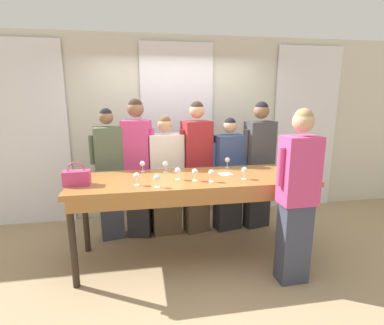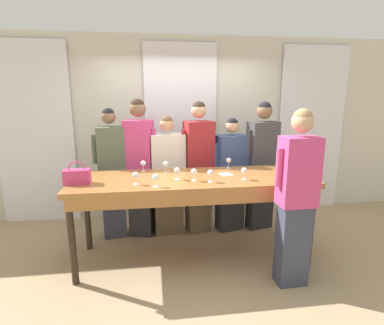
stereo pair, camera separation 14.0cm
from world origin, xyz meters
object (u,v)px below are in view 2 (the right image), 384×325
(wine_glass_center_mid, at_px, (143,164))
(guest_cream_sweater, at_px, (168,176))
(guest_pink_top, at_px, (140,167))
(wine_bottle, at_px, (290,165))
(wine_glass_back_right, at_px, (135,176))
(guest_navy_coat, at_px, (231,175))
(guest_beige_cap, at_px, (262,164))
(wine_glass_center_left, at_px, (194,172))
(host_pouring, at_px, (296,197))
(wine_glass_front_mid, at_px, (177,171))
(guest_striped_shirt, at_px, (199,167))
(wine_glass_back_left, at_px, (286,164))
(tasting_bar, at_px, (193,185))
(wine_glass_front_right, at_px, (166,164))
(wine_glass_near_host, at_px, (244,171))
(guest_olive_jacket, at_px, (112,173))
(wine_glass_back_mid, at_px, (229,161))
(handbag, at_px, (77,176))
(wine_glass_center_right, at_px, (210,173))
(wine_glass_front_left, at_px, (155,178))

(wine_glass_center_mid, distance_m, guest_cream_sweater, 0.56)
(guest_pink_top, bearing_deg, wine_bottle, -23.62)
(wine_bottle, distance_m, wine_glass_back_right, 1.77)
(guest_navy_coat, xyz_separation_m, guest_beige_cap, (0.45, 0.00, 0.14))
(wine_glass_center_left, height_order, guest_cream_sweater, guest_cream_sweater)
(wine_glass_center_mid, xyz_separation_m, host_pouring, (1.51, -0.97, -0.16))
(wine_glass_front_mid, xyz_separation_m, guest_striped_shirt, (0.36, 0.78, -0.16))
(wine_glass_back_left, bearing_deg, tasting_bar, -174.63)
(wine_glass_center_left, relative_size, guest_navy_coat, 0.08)
(wine_glass_front_right, relative_size, wine_glass_back_left, 1.00)
(guest_striped_shirt, distance_m, guest_beige_cap, 0.91)
(guest_pink_top, bearing_deg, wine_glass_near_host, -37.14)
(wine_glass_center_left, height_order, guest_striped_shirt, guest_striped_shirt)
(guest_olive_jacket, relative_size, guest_cream_sweater, 1.06)
(wine_glass_center_left, distance_m, guest_pink_top, 1.06)
(wine_glass_near_host, distance_m, guest_cream_sweater, 1.23)
(wine_glass_front_mid, relative_size, guest_beige_cap, 0.07)
(wine_glass_center_left, xyz_separation_m, wine_glass_back_mid, (0.52, 0.51, 0.00))
(tasting_bar, relative_size, guest_striped_shirt, 1.47)
(guest_olive_jacket, bearing_deg, handbag, -106.77)
(wine_bottle, xyz_separation_m, wine_glass_center_mid, (-1.70, 0.40, -0.02))
(guest_striped_shirt, bearing_deg, guest_beige_cap, 0.00)
(wine_glass_back_mid, height_order, guest_pink_top, guest_pink_top)
(wine_bottle, relative_size, wine_glass_front_mid, 2.42)
(guest_olive_jacket, bearing_deg, wine_bottle, -19.85)
(guest_navy_coat, bearing_deg, wine_glass_back_right, -144.21)
(wine_glass_center_mid, xyz_separation_m, wine_glass_back_right, (-0.07, -0.54, 0.00))
(guest_cream_sweater, bearing_deg, wine_glass_back_right, -112.50)
(wine_bottle, distance_m, guest_pink_top, 1.93)
(wine_glass_front_right, xyz_separation_m, host_pouring, (1.24, -0.90, -0.16))
(wine_glass_front_mid, bearing_deg, wine_glass_center_right, -22.91)
(wine_glass_front_left, bearing_deg, wine_glass_center_left, 21.96)
(wine_glass_near_host, bearing_deg, wine_glass_center_left, 176.80)
(tasting_bar, distance_m, wine_glass_back_left, 1.17)
(handbag, distance_m, guest_olive_jacket, 0.87)
(wine_glass_center_right, distance_m, guest_olive_jacket, 1.50)
(handbag, xyz_separation_m, wine_glass_center_right, (1.40, -0.11, 0.01))
(handbag, distance_m, wine_glass_back_right, 0.62)
(wine_glass_back_mid, bearing_deg, guest_cream_sweater, 155.67)
(wine_glass_front_right, relative_size, guest_navy_coat, 0.08)
(wine_glass_front_mid, bearing_deg, host_pouring, -26.39)
(wine_glass_back_left, bearing_deg, wine_glass_front_mid, -173.23)
(wine_bottle, bearing_deg, guest_striped_shirt, 141.19)
(wine_bottle, height_order, wine_glass_back_left, wine_bottle)
(handbag, bearing_deg, wine_glass_center_mid, 33.14)
(wine_bottle, relative_size, wine_glass_back_mid, 2.42)
(wine_glass_back_mid, height_order, guest_olive_jacket, guest_olive_jacket)
(tasting_bar, height_order, guest_striped_shirt, guest_striped_shirt)
(tasting_bar, distance_m, guest_cream_sweater, 0.78)
(tasting_bar, xyz_separation_m, wine_bottle, (1.13, -0.04, 0.21))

